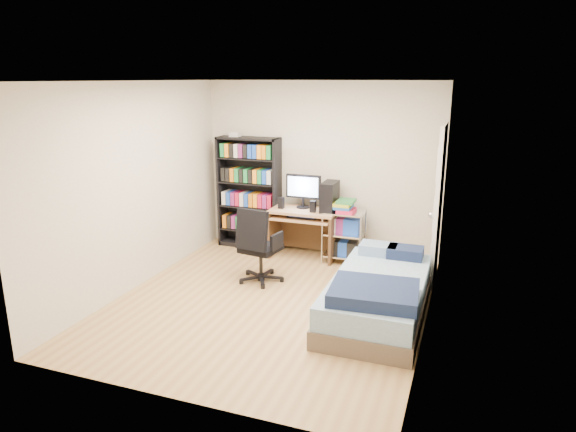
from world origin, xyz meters
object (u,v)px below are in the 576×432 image
at_px(computer_desk, 311,214).
at_px(office_chair, 259,258).
at_px(bed, 378,295).
at_px(media_shelf, 249,191).

distance_m(computer_desk, office_chair, 1.24).
bearing_deg(bed, media_shelf, 142.50).
bearing_deg(bed, office_chair, 163.40).
bearing_deg(computer_desk, bed, -51.88).
bearing_deg(media_shelf, bed, -37.50).
relative_size(media_shelf, office_chair, 1.78).
bearing_deg(office_chair, media_shelf, 127.43).
xyz_separation_m(media_shelf, office_chair, (0.71, -1.29, -0.55)).
xyz_separation_m(computer_desk, bed, (1.27, -1.62, -0.40)).
xyz_separation_m(office_chair, bed, (1.61, -0.48, -0.06)).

